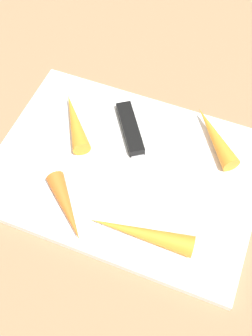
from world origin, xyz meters
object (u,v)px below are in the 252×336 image
at_px(knife, 132,136).
at_px(carrot_shortest, 67,207).
at_px(cutting_board, 126,170).
at_px(carrot_long, 215,136).
at_px(carrot_longest, 141,233).
at_px(carrot_short, 75,121).

bearing_deg(knife, carrot_shortest, -48.67).
xyz_separation_m(cutting_board, carrot_long, (0.10, 0.09, 0.02)).
bearing_deg(carrot_long, carrot_longest, 124.69).
distance_m(carrot_shortest, carrot_short, 0.14).
bearing_deg(carrot_short, knife, -119.27).
bearing_deg(carrot_long, carrot_short, 63.17).
bearing_deg(carrot_shortest, carrot_long, 96.05).
relative_size(knife, carrot_short, 1.72).
height_order(cutting_board, carrot_longest, carrot_longest).
relative_size(carrot_long, carrot_short, 1.02).
bearing_deg(cutting_board, carrot_longest, -58.41).
bearing_deg(carrot_shortest, carrot_longest, 46.02).
height_order(cutting_board, carrot_short, carrot_short).
height_order(cutting_board, knife, knife).
bearing_deg(cutting_board, carrot_shortest, -117.20).
bearing_deg(knife, carrot_long, 74.42).
height_order(knife, carrot_short, carrot_short).
bearing_deg(carrot_longest, cutting_board, -63.81).
height_order(carrot_long, carrot_short, same).
distance_m(cutting_board, carrot_shortest, 0.10).
bearing_deg(knife, cutting_board, -22.80).
xyz_separation_m(carrot_long, carrot_short, (-0.19, -0.05, 0.00)).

